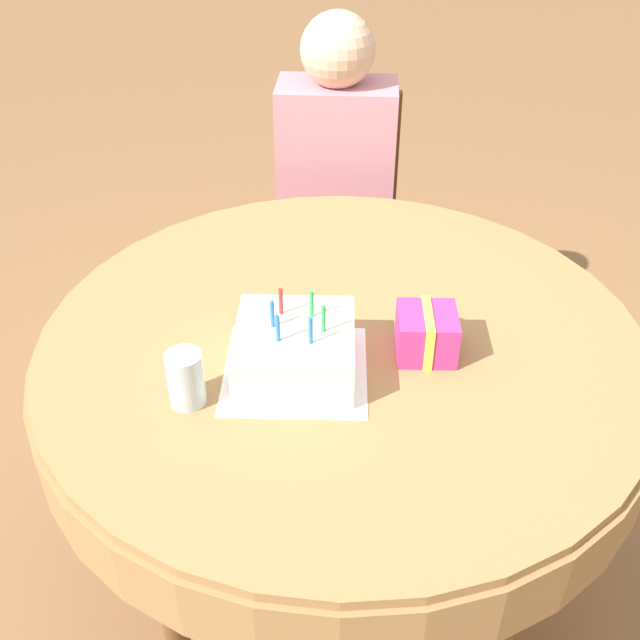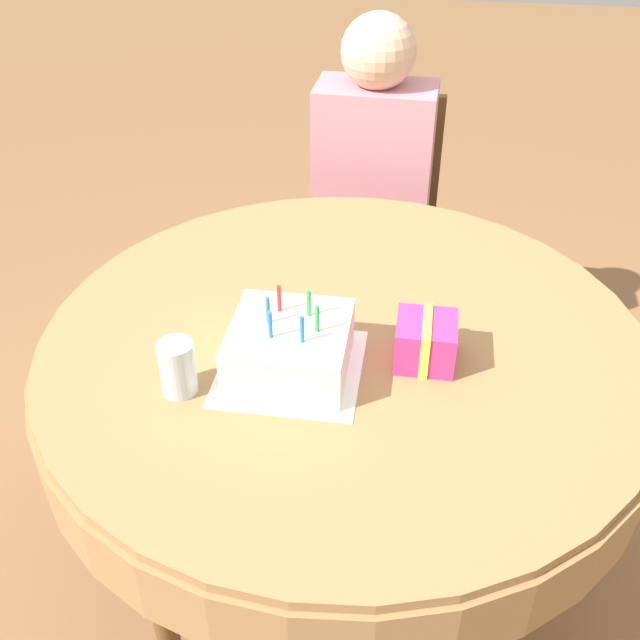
# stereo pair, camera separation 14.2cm
# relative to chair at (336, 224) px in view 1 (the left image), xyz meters

# --- Properties ---
(ground_plane) EXTENTS (12.00, 12.00, 0.00)m
(ground_plane) POSITION_rel_chair_xyz_m (0.02, -0.90, -0.47)
(ground_plane) COLOR #8C603D
(dining_table) EXTENTS (1.22, 1.22, 0.73)m
(dining_table) POSITION_rel_chair_xyz_m (0.02, -0.90, 0.17)
(dining_table) COLOR #9E7547
(dining_table) RESTS_ON ground_plane
(chair) EXTENTS (0.43, 0.43, 0.86)m
(chair) POSITION_rel_chair_xyz_m (0.00, 0.00, 0.00)
(chair) COLOR brown
(chair) RESTS_ON ground_plane
(person) EXTENTS (0.34, 0.30, 1.13)m
(person) POSITION_rel_chair_xyz_m (-0.00, -0.09, 0.21)
(person) COLOR #DBB293
(person) RESTS_ON ground_plane
(napkin) EXTENTS (0.26, 0.26, 0.00)m
(napkin) POSITION_rel_chair_xyz_m (-0.07, -1.02, 0.25)
(napkin) COLOR white
(napkin) RESTS_ON dining_table
(birthday_cake) EXTENTS (0.21, 0.21, 0.15)m
(birthday_cake) POSITION_rel_chair_xyz_m (-0.07, -1.02, 0.30)
(birthday_cake) COLOR white
(birthday_cake) RESTS_ON dining_table
(drinking_glass) EXTENTS (0.06, 0.06, 0.10)m
(drinking_glass) POSITION_rel_chair_xyz_m (-0.25, -1.11, 0.30)
(drinking_glass) COLOR silver
(drinking_glass) RESTS_ON dining_table
(gift_box) EXTENTS (0.11, 0.12, 0.09)m
(gift_box) POSITION_rel_chair_xyz_m (0.18, -0.96, 0.30)
(gift_box) COLOR #D13384
(gift_box) RESTS_ON dining_table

